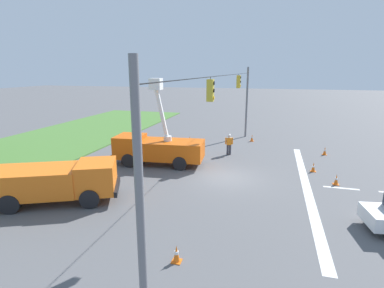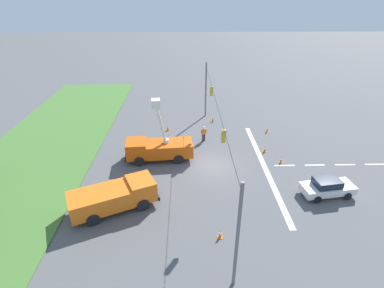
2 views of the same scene
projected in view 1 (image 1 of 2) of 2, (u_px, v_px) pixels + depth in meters
The scene contains 13 objects.
ground_plane at pixel (226, 177), 19.72m from camera, with size 200.00×200.00×0.00m, color #565659.
grass_verge at pixel (6, 157), 24.30m from camera, with size 56.00×12.00×0.10m, color #477533.
lane_markings at pixel (332, 187), 18.08m from camera, with size 17.60×15.25×0.01m.
signal_gantry at pixel (228, 114), 18.63m from camera, with size 26.20×0.33×7.20m.
utility_truck_bucket_lift at pixel (158, 147), 22.26m from camera, with size 3.00×6.87×6.33m.
utility_truck_support_near at pixel (55, 180), 15.85m from camera, with size 4.98×7.04×2.10m.
road_worker at pixel (229, 143), 24.83m from camera, with size 0.32×0.64×1.77m.
traffic_cone_foreground_left at pixel (313, 167), 20.81m from camera, with size 0.36×0.36×0.66m.
traffic_cone_foreground_right at pixel (252, 138), 29.67m from camera, with size 0.36×0.36×0.71m.
traffic_cone_mid_left at pixel (325, 151), 24.94m from camera, with size 0.36×0.36×0.68m.
traffic_cone_mid_right at pixel (336, 180), 18.43m from camera, with size 0.36×0.36×0.66m.
traffic_cone_near_bucket at pixel (177, 254), 10.98m from camera, with size 0.36×0.36×0.67m.
traffic_cone_lane_edge_a at pixel (190, 140), 28.76m from camera, with size 0.36×0.36×0.75m.
Camera 1 is at (-18.55, -2.70, 6.88)m, focal length 28.00 mm.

